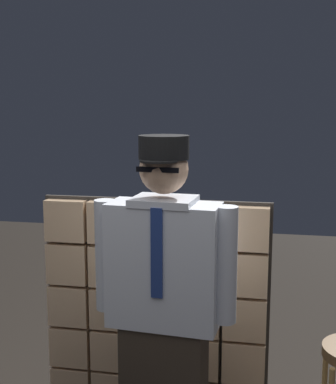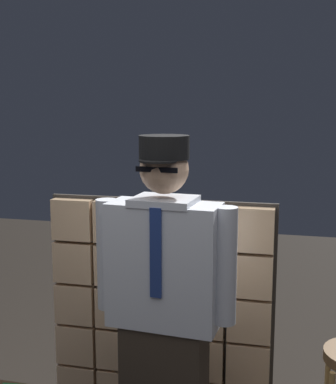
% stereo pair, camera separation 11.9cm
% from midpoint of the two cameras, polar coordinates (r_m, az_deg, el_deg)
% --- Properties ---
extents(glass_block_wall, '(1.41, 0.10, 1.41)m').
position_cam_midpoint_polar(glass_block_wall, '(3.33, 0.09, -12.86)').
color(glass_block_wall, '#E0B78C').
rests_on(glass_block_wall, ground).
extents(standing_person, '(0.72, 0.32, 1.81)m').
position_cam_midpoint_polar(standing_person, '(2.67, 0.90, -12.75)').
color(standing_person, '#382D23').
rests_on(standing_person, ground).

